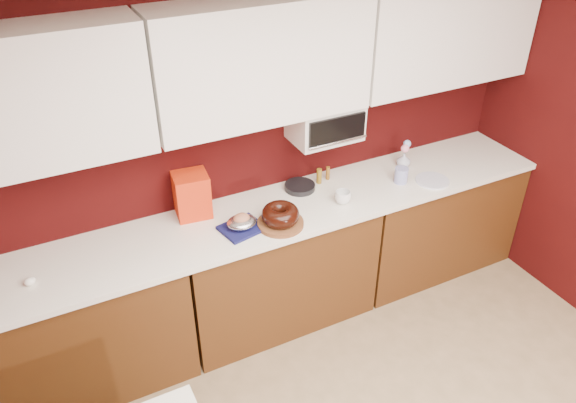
{
  "coord_description": "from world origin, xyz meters",
  "views": [
    {
      "loc": [
        -1.27,
        -0.78,
        2.92
      ],
      "look_at": [
        0.05,
        1.84,
        1.02
      ],
      "focal_mm": 35.0,
      "sensor_mm": 36.0,
      "label": 1
    }
  ],
  "objects_px": {
    "pandoro_box": "(192,195)",
    "coffee_mug": "(343,196)",
    "flower_vase": "(404,159)",
    "bundt_cake": "(280,215)",
    "toaster_oven": "(325,121)",
    "foil_ham_nest": "(242,222)",
    "blue_jar": "(401,175)"
  },
  "relations": [
    {
      "from": "toaster_oven",
      "to": "flower_vase",
      "type": "relative_size",
      "value": 3.77
    },
    {
      "from": "foil_ham_nest",
      "to": "blue_jar",
      "type": "distance_m",
      "value": 1.21
    },
    {
      "from": "toaster_oven",
      "to": "coffee_mug",
      "type": "xyz_separation_m",
      "value": [
        -0.0,
        -0.27,
        -0.42
      ]
    },
    {
      "from": "pandoro_box",
      "to": "blue_jar",
      "type": "distance_m",
      "value": 1.45
    },
    {
      "from": "coffee_mug",
      "to": "pandoro_box",
      "type": "bearing_deg",
      "value": 161.12
    },
    {
      "from": "foil_ham_nest",
      "to": "blue_jar",
      "type": "bearing_deg",
      "value": 1.15
    },
    {
      "from": "pandoro_box",
      "to": "flower_vase",
      "type": "distance_m",
      "value": 1.58
    },
    {
      "from": "pandoro_box",
      "to": "flower_vase",
      "type": "xyz_separation_m",
      "value": [
        1.57,
        -0.1,
        -0.09
      ]
    },
    {
      "from": "coffee_mug",
      "to": "blue_jar",
      "type": "height_order",
      "value": "blue_jar"
    },
    {
      "from": "flower_vase",
      "to": "bundt_cake",
      "type": "bearing_deg",
      "value": -166.83
    },
    {
      "from": "bundt_cake",
      "to": "coffee_mug",
      "type": "bearing_deg",
      "value": 5.49
    },
    {
      "from": "pandoro_box",
      "to": "coffee_mug",
      "type": "height_order",
      "value": "pandoro_box"
    },
    {
      "from": "bundt_cake",
      "to": "coffee_mug",
      "type": "xyz_separation_m",
      "value": [
        0.48,
        0.05,
        -0.03
      ]
    },
    {
      "from": "bundt_cake",
      "to": "blue_jar",
      "type": "height_order",
      "value": "bundt_cake"
    },
    {
      "from": "toaster_oven",
      "to": "coffee_mug",
      "type": "bearing_deg",
      "value": -90.48
    },
    {
      "from": "foil_ham_nest",
      "to": "toaster_oven",
      "type": "bearing_deg",
      "value": 19.64
    },
    {
      "from": "bundt_cake",
      "to": "flower_vase",
      "type": "height_order",
      "value": "bundt_cake"
    },
    {
      "from": "blue_jar",
      "to": "toaster_oven",
      "type": "bearing_deg",
      "value": 155.12
    },
    {
      "from": "coffee_mug",
      "to": "flower_vase",
      "type": "xyz_separation_m",
      "value": [
        0.65,
        0.22,
        0.01
      ]
    },
    {
      "from": "bundt_cake",
      "to": "pandoro_box",
      "type": "xyz_separation_m",
      "value": [
        -0.44,
        0.36,
        0.06
      ]
    },
    {
      "from": "toaster_oven",
      "to": "bundt_cake",
      "type": "xyz_separation_m",
      "value": [
        -0.48,
        -0.32,
        -0.39
      ]
    },
    {
      "from": "blue_jar",
      "to": "flower_vase",
      "type": "xyz_separation_m",
      "value": [
        0.15,
        0.17,
        0.0
      ]
    },
    {
      "from": "foil_ham_nest",
      "to": "coffee_mug",
      "type": "height_order",
      "value": "coffee_mug"
    },
    {
      "from": "toaster_oven",
      "to": "flower_vase",
      "type": "xyz_separation_m",
      "value": [
        0.65,
        -0.06,
        -0.42
      ]
    },
    {
      "from": "pandoro_box",
      "to": "blue_jar",
      "type": "height_order",
      "value": "pandoro_box"
    },
    {
      "from": "toaster_oven",
      "to": "bundt_cake",
      "type": "height_order",
      "value": "toaster_oven"
    },
    {
      "from": "pandoro_box",
      "to": "flower_vase",
      "type": "bearing_deg",
      "value": 2.93
    },
    {
      "from": "pandoro_box",
      "to": "blue_jar",
      "type": "bearing_deg",
      "value": -4.35
    },
    {
      "from": "pandoro_box",
      "to": "coffee_mug",
      "type": "distance_m",
      "value": 0.98
    },
    {
      "from": "bundt_cake",
      "to": "flower_vase",
      "type": "distance_m",
      "value": 1.16
    },
    {
      "from": "bundt_cake",
      "to": "toaster_oven",
      "type": "bearing_deg",
      "value": 33.62
    },
    {
      "from": "bundt_cake",
      "to": "foil_ham_nest",
      "type": "distance_m",
      "value": 0.24
    }
  ]
}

